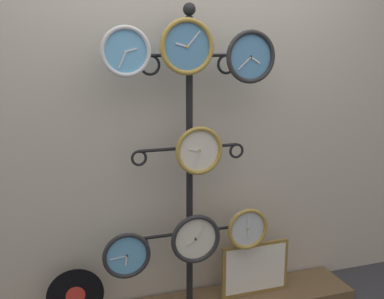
# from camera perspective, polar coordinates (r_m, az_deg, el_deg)

# --- Properties ---
(shop_wall) EXTENTS (4.40, 0.04, 2.80)m
(shop_wall) POSITION_cam_1_polar(r_m,az_deg,el_deg) (2.81, -1.35, 7.37)
(shop_wall) COLOR #BCB2A3
(shop_wall) RESTS_ON ground_plane
(display_stand) EXTENTS (0.72, 0.34, 1.91)m
(display_stand) POSITION_cam_1_polar(r_m,az_deg,el_deg) (2.80, -0.32, -6.68)
(display_stand) COLOR black
(display_stand) RESTS_ON ground_plane
(clock_top_left) EXTENTS (0.27, 0.04, 0.27)m
(clock_top_left) POSITION_cam_1_polar(r_m,az_deg,el_deg) (2.47, -8.43, 12.22)
(clock_top_left) COLOR #60A8DB
(clock_top_center) EXTENTS (0.32, 0.04, 0.32)m
(clock_top_center) POSITION_cam_1_polar(r_m,az_deg,el_deg) (2.54, -0.65, 12.92)
(clock_top_center) COLOR #4C84B2
(clock_top_right) EXTENTS (0.31, 0.04, 0.31)m
(clock_top_right) POSITION_cam_1_polar(r_m,az_deg,el_deg) (2.66, 7.44, 11.59)
(clock_top_right) COLOR #4C84B2
(clock_middle_center) EXTENTS (0.29, 0.04, 0.29)m
(clock_middle_center) POSITION_cam_1_polar(r_m,az_deg,el_deg) (2.60, 0.88, -0.14)
(clock_middle_center) COLOR silver
(clock_bottom_left) EXTENTS (0.28, 0.04, 0.28)m
(clock_bottom_left) POSITION_cam_1_polar(r_m,az_deg,el_deg) (2.70, -8.31, -13.17)
(clock_bottom_left) COLOR #60A8DB
(clock_bottom_center) EXTENTS (0.31, 0.04, 0.31)m
(clock_bottom_center) POSITION_cam_1_polar(r_m,az_deg,el_deg) (2.77, 0.52, -11.26)
(clock_bottom_center) COLOR silver
(clock_bottom_right) EXTENTS (0.27, 0.04, 0.27)m
(clock_bottom_right) POSITION_cam_1_polar(r_m,az_deg,el_deg) (2.90, 7.06, -9.96)
(clock_bottom_right) COLOR silver
(vinyl_record) EXTENTS (0.34, 0.01, 0.34)m
(vinyl_record) POSITION_cam_1_polar(r_m,az_deg,el_deg) (2.89, -14.58, -17.49)
(vinyl_record) COLOR black
(vinyl_record) RESTS_ON low_shelf
(picture_frame) EXTENTS (0.47, 0.02, 0.36)m
(picture_frame) POSITION_cam_1_polar(r_m,az_deg,el_deg) (3.10, 8.04, -14.74)
(picture_frame) COLOR olive
(picture_frame) RESTS_ON low_shelf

